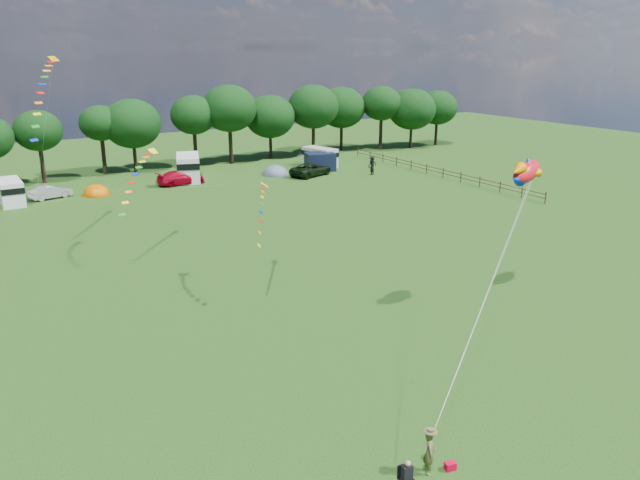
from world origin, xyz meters
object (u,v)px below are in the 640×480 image
car_b (50,192)px  kite_flyer (429,452)px  fish_kite (525,172)px  tent_greyblue (276,175)px  tent_orange (97,195)px  car_c (181,178)px  campervan_d (320,156)px  car_d (311,169)px  walker_a (371,167)px  walker_b (372,164)px  campervan_c (188,167)px  campervan_b (10,191)px  camp_chair (407,473)px

car_b → kite_flyer: 53.45m
fish_kite → tent_greyblue: bearing=65.4°
tent_orange → kite_flyer: size_ratio=1.82×
car_b → car_c: 13.77m
campervan_d → tent_greyblue: (-7.55, -2.11, -1.28)m
kite_flyer → fish_kite: bearing=-19.3°
car_b → campervan_d: size_ratio=0.73×
car_d → walker_a: bearing=-135.2°
car_c → walker_b: 23.71m
campervan_c → walker_b: 22.65m
tent_greyblue → campervan_b: bearing=179.4°
tent_greyblue → walker_a: (9.93, -5.95, 0.90)m
campervan_b → walker_b: 40.96m
campervan_c → tent_orange: 11.32m
campervan_c → tent_greyblue: bearing=-85.2°
fish_kite → car_b: bearing=97.4°
walker_a → fish_kite: bearing=51.3°
camp_chair → walker_a: walker_a is taller
campervan_b → walker_b: (40.74, -4.23, -0.38)m
campervan_d → campervan_b: bearing=79.9°
car_c → campervan_d: size_ratio=0.99×
campervan_d → camp_chair: size_ratio=4.19×
car_c → car_d: (15.07, -3.28, 0.01)m
walker_a → car_b: bearing=-26.7°
tent_greyblue → camp_chair: (-21.79, -52.82, 0.73)m
campervan_b → walker_a: (39.06, -6.28, -0.38)m
car_b → car_d: 29.05m
tent_orange → kite_flyer: 52.55m
camp_chair → walker_a: 56.59m
camp_chair → walker_a: (31.72, 46.87, 0.17)m
campervan_b → tent_greyblue: 29.16m
car_c → walker_b: walker_b is taller
car_c → kite_flyer: bearing=168.2°
car_c → kite_flyer: kite_flyer is taller
campervan_b → walker_a: 39.57m
tent_greyblue → walker_a: size_ratio=1.89×
tent_orange → car_b: bearing=171.3°
fish_kite → campervan_c: bearing=78.5°
car_d → kite_flyer: 55.18m
tent_greyblue → fish_kite: bearing=-97.2°
camp_chair → walker_b: 59.23m
campervan_b → car_b: bearing=-84.8°
camp_chair → fish_kite: bearing=36.7°
campervan_c → camp_chair: size_ratio=5.16×
car_b → camp_chair: bearing=168.1°
tent_orange → walker_b: 32.92m
walker_a → campervan_d: bearing=-89.5°
kite_flyer → car_b: bearing=42.9°
car_b → tent_greyblue: bearing=-107.5°
car_c → tent_greyblue: size_ratio=1.50×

